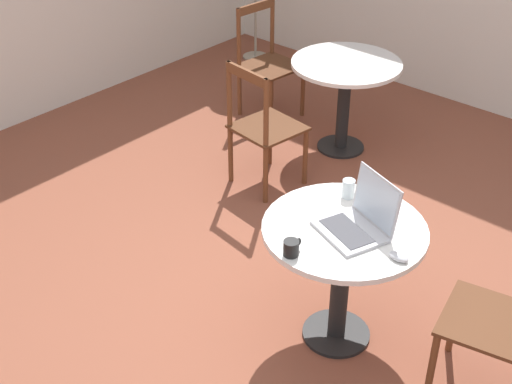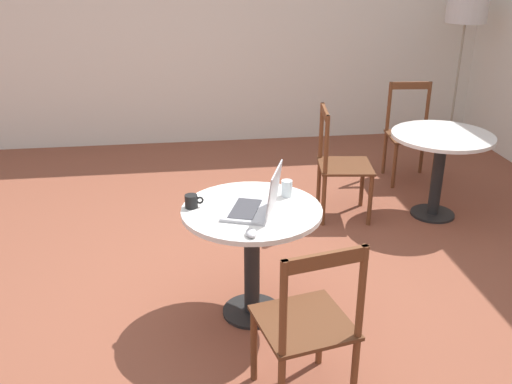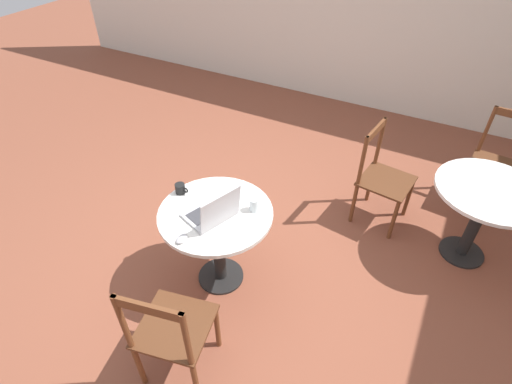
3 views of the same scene
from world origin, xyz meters
TOP-DOWN VIEW (x-y plane):
  - ground_plane at (0.00, 0.00)m, footprint 16.00×16.00m
  - cafe_table_near at (0.10, -0.29)m, footprint 0.83×0.83m
  - cafe_table_mid at (1.82, 0.92)m, footprint 0.83×0.83m
  - chair_near_front at (0.27, -1.08)m, footprint 0.51×0.51m
  - chair_mid_back at (1.90, 1.76)m, footprint 0.47×0.47m
  - chair_mid_left at (1.00, 1.03)m, footprint 0.48×0.48m
  - laptop at (0.12, -0.35)m, footprint 0.39×0.41m
  - mouse at (0.05, -0.63)m, footprint 0.06×0.10m
  - mug at (-0.24, -0.23)m, footprint 0.11×0.08m
  - drinking_glass at (0.33, -0.15)m, footprint 0.07×0.07m

SIDE VIEW (x-z plane):
  - ground_plane at x=0.00m, z-range 0.00..0.00m
  - chair_near_front at x=0.27m, z-range -0.01..0.93m
  - chair_mid_back at x=1.90m, z-range -0.01..0.93m
  - chair_mid_left at x=1.00m, z-range -0.01..0.93m
  - cafe_table_near at x=0.10m, z-range 0.21..0.93m
  - cafe_table_mid at x=1.82m, z-range 0.21..0.93m
  - mouse at x=0.05m, z-range 0.73..0.76m
  - mug at x=-0.24m, z-range 0.73..0.80m
  - drinking_glass at x=0.33m, z-range 0.73..0.83m
  - laptop at x=0.12m, z-range 0.64..0.92m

